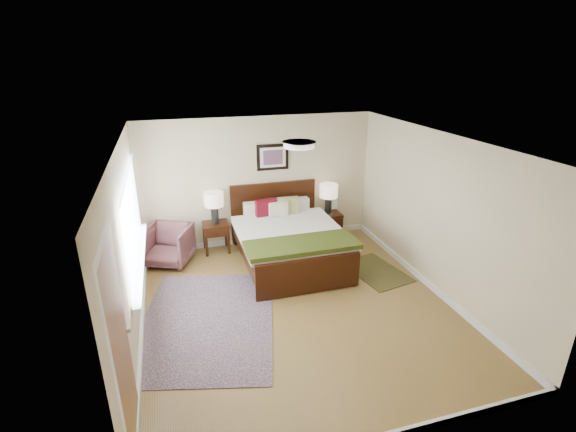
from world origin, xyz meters
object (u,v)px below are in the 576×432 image
at_px(nightstand_right, 328,223).
at_px(armchair, 168,245).
at_px(lamp_right, 329,193).
at_px(lamp_left, 214,202).
at_px(rug_persian, 207,321).
at_px(bed, 289,235).
at_px(nightstand_left, 216,230).

xyz_separation_m(nightstand_right, armchair, (-3.17, -0.26, 0.03)).
bearing_deg(lamp_right, armchair, -175.13).
bearing_deg(lamp_left, rug_persian, -100.96).
xyz_separation_m(bed, nightstand_left, (-1.19, 0.85, -0.10)).
distance_m(nightstand_left, nightstand_right, 2.29).
height_order(nightstand_left, lamp_left, lamp_left).
bearing_deg(bed, rug_persian, -139.38).
height_order(bed, rug_persian, bed).
bearing_deg(rug_persian, bed, 54.73).
height_order(nightstand_right, lamp_right, lamp_right).
distance_m(bed, lamp_right, 1.46).
bearing_deg(nightstand_left, armchair, -164.29).
xyz_separation_m(nightstand_left, nightstand_right, (2.28, 0.01, -0.12)).
xyz_separation_m(bed, armchair, (-2.07, 0.60, -0.20)).
bearing_deg(armchair, lamp_right, 29.08).
bearing_deg(lamp_left, bed, -36.14).
height_order(nightstand_right, rug_persian, nightstand_right).
distance_m(bed, lamp_left, 1.54).
relative_size(nightstand_left, armchair, 0.74).
xyz_separation_m(bed, rug_persian, (-1.62, -1.39, -0.55)).
relative_size(armchair, rug_persian, 0.30).
bearing_deg(nightstand_right, rug_persian, -140.44).
relative_size(nightstand_right, armchair, 0.68).
xyz_separation_m(armchair, rug_persian, (0.45, -1.99, -0.35)).
bearing_deg(lamp_right, nightstand_right, -90.00).
xyz_separation_m(lamp_right, armchair, (-3.17, -0.27, -0.61)).
xyz_separation_m(nightstand_left, lamp_right, (2.28, 0.02, 0.51)).
xyz_separation_m(nightstand_right, lamp_left, (-2.28, 0.01, 0.68)).
relative_size(bed, rug_persian, 0.85).
distance_m(nightstand_right, lamp_right, 0.63).
distance_m(lamp_right, armchair, 3.24).
relative_size(lamp_right, armchair, 0.79).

